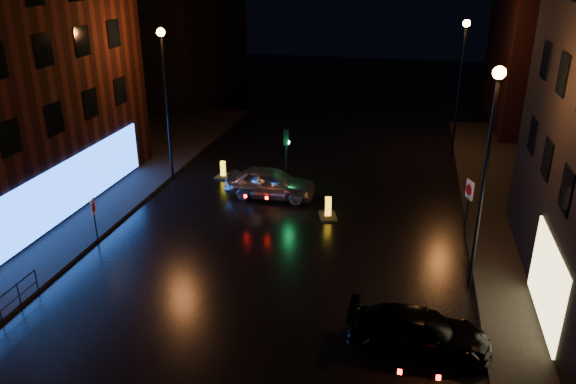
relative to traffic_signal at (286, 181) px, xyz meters
name	(u,v)px	position (x,y,z in m)	size (l,w,h in m)	color
ground	(224,357)	(1.20, -14.00, -0.50)	(120.00, 120.00, 0.00)	black
pavement_left	(7,212)	(-12.80, -6.00, -0.43)	(12.00, 44.00, 0.15)	black
building_far_left	(177,16)	(-14.80, 21.00, 6.50)	(8.00, 16.00, 14.00)	black
building_far_right	(556,42)	(16.20, 18.00, 5.50)	(8.00, 14.00, 12.00)	black
street_lamp_lfar	(165,83)	(-6.60, 0.00, 5.06)	(0.44, 0.44, 8.37)	black
street_lamp_rnear	(489,148)	(9.00, -8.00, 5.06)	(0.44, 0.44, 8.37)	black
street_lamp_rfar	(461,68)	(9.00, 8.00, 5.06)	(0.44, 0.44, 8.37)	black
traffic_signal	(286,181)	(0.00, 0.00, 0.00)	(1.40, 2.40, 3.45)	black
silver_hatchback	(271,183)	(-0.59, -1.10, 0.30)	(1.90, 4.71, 1.61)	#AEB1B6
dark_sedan	(419,331)	(7.12, -12.19, 0.15)	(1.84, 4.52, 1.31)	black
bollard_near	(328,213)	(2.75, -2.96, -0.27)	(1.11, 1.38, 1.05)	black
bollard_far	(223,174)	(-3.98, 1.13, -0.29)	(0.86, 1.17, 0.96)	black
road_sign_left	(94,211)	(-6.70, -7.92, 1.08)	(0.20, 0.50, 2.12)	black
road_sign_right	(469,194)	(9.10, -3.33, 1.43)	(0.29, 0.60, 2.58)	black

